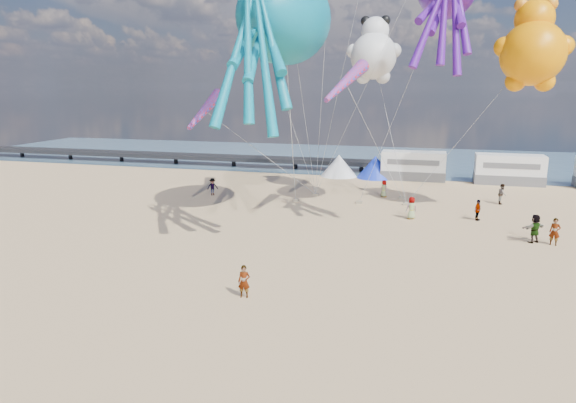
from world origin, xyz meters
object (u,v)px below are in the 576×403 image
object	(u,v)px
beachgoer_6	(384,189)
sandbag_b	(359,202)
beachgoer_5	(555,232)
sandbag_e	(315,195)
beachgoer_0	(411,208)
sandbag_d	(402,198)
beachgoer_1	(502,194)
sandbag_a	(296,200)
beachgoer_3	(478,210)
tent_white	(339,165)
windsock_right	(205,110)
windsock_mid	(345,82)
standing_person	(244,282)
tent_blue	(375,167)
windsock_left	(285,36)
beachgoer_2	(213,187)
beachgoer_4	(535,229)
motorhome_0	(413,166)
motorhome_1	(509,169)
sandbag_c	(406,204)
kite_panda	(374,56)
kite_teddy_orange	(533,54)

from	to	relation	value
beachgoer_6	sandbag_b	size ratio (longest dim) A/B	3.08
beachgoer_5	sandbag_e	xyz separation A→B (m)	(-17.60, 10.62, -0.76)
beachgoer_0	sandbag_d	xyz separation A→B (m)	(-1.07, 6.91, -0.74)
beachgoer_1	sandbag_a	world-z (taller)	beachgoer_1
beachgoer_0	beachgoer_3	bearing A→B (deg)	161.67
tent_white	windsock_right	distance (m)	23.23
beachgoer_3	windsock_mid	xyz separation A→B (m)	(-9.61, -3.05, 9.23)
standing_person	tent_blue	bearing A→B (deg)	77.96
windsock_left	beachgoer_1	bearing A→B (deg)	6.78
standing_person	beachgoer_2	xyz separation A→B (m)	(-10.85, 21.22, -0.00)
windsock_mid	windsock_right	xyz separation A→B (m)	(-9.82, -1.88, -1.96)
beachgoer_1	beachgoer_5	xyz separation A→B (m)	(1.69, -11.49, -0.00)
beachgoer_2	beachgoer_4	distance (m)	26.89
beachgoer_4	beachgoer_6	world-z (taller)	beachgoer_4
beachgoer_4	sandbag_a	world-z (taller)	beachgoer_4
beachgoer_2	beachgoer_6	bearing A→B (deg)	-22.49
motorhome_0	beachgoer_3	world-z (taller)	motorhome_0
motorhome_1	windsock_mid	distance (m)	25.35
motorhome_1	beachgoer_1	size ratio (longest dim) A/B	3.80
beachgoer_4	windsock_right	distance (m)	23.56
standing_person	beachgoer_5	distance (m)	20.42
standing_person	beachgoer_2	world-z (taller)	standing_person
beachgoer_6	sandbag_c	size ratio (longest dim) A/B	3.08
beachgoer_0	windsock_left	bearing A→B (deg)	-40.84
beachgoer_4	beachgoer_5	bearing A→B (deg)	129.77
tent_white	beachgoer_2	size ratio (longest dim) A/B	2.55
beachgoer_0	kite_panda	distance (m)	13.69
standing_person	sandbag_d	bearing A→B (deg)	68.26
motorhome_1	kite_teddy_orange	xyz separation A→B (m)	(-1.38, -15.16, 10.48)
motorhome_0	windsock_right	world-z (taller)	windsock_right
tent_blue	beachgoer_3	world-z (taller)	tent_blue
motorhome_1	sandbag_a	distance (m)	23.35
kite_teddy_orange	beachgoer_6	bearing A→B (deg)	171.05
beachgoer_3	sandbag_d	distance (m)	8.42
windsock_mid	kite_teddy_orange	bearing A→B (deg)	38.83
beachgoer_5	sandbag_c	size ratio (longest dim) A/B	3.46
motorhome_1	sandbag_d	xyz separation A→B (m)	(-10.07, -10.34, -1.39)
sandbag_e	windsock_right	xyz separation A→B (m)	(-5.96, -10.37, 7.95)
beachgoer_5	kite_panda	world-z (taller)	kite_panda
motorhome_0	sandbag_b	xyz separation A→B (m)	(-3.94, -13.12, -1.39)
kite_teddy_orange	beachgoer_2	bearing A→B (deg)	-166.09
tent_blue	beachgoer_4	xyz separation A→B (m)	(12.28, -21.30, -0.28)
tent_white	standing_person	xyz separation A→B (m)	(1.50, -34.40, -0.42)
standing_person	beachgoer_3	xyz separation A→B (m)	(11.76, 18.02, 0.00)
beachgoer_6	kite_teddy_orange	xyz separation A→B (m)	(10.31, -5.32, 11.21)
tent_blue	kite_teddy_orange	world-z (taller)	kite_teddy_orange
sandbag_e	windsock_right	size ratio (longest dim) A/B	0.10
motorhome_0	windsock_left	xyz separation A→B (m)	(-9.96, -14.99, 12.11)
standing_person	windsock_right	distance (m)	16.82
motorhome_1	sandbag_a	size ratio (longest dim) A/B	13.20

